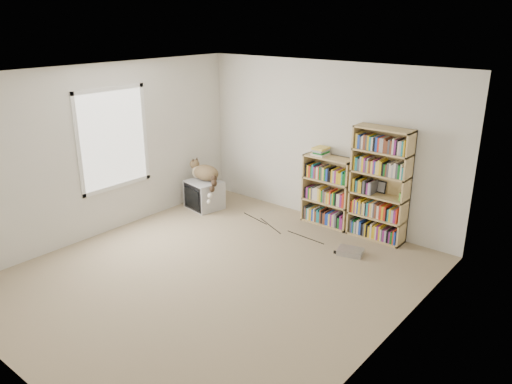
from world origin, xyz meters
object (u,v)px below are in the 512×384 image
Objects in this scene: crt_tv at (205,195)px; bookcase_tall at (380,187)px; bookcase_short at (328,193)px; cat at (206,176)px; dvd_player at (350,252)px.

crt_tv is 0.38× the size of bookcase_tall.
bookcase_tall is at bearing -0.07° from bookcase_short.
dvd_player is at bearing -5.43° from cat.
bookcase_short reaches higher than dvd_player.
bookcase_short is 3.22× the size of dvd_player.
crt_tv is 0.57× the size of bookcase_short.
crt_tv is at bearing -144.71° from cat.
cat is at bearing 164.05° from dvd_player.
bookcase_tall reaches higher than cat.
dvd_player is (2.78, -0.01, -0.54)m from cat.
crt_tv is at bearing -159.15° from bookcase_short.
bookcase_tall is (2.83, 0.75, 0.56)m from crt_tv.
crt_tv is 2.82m from dvd_player.
bookcase_short is at bearing 179.93° from bookcase_tall.
bookcase_tall is 4.88× the size of dvd_player.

